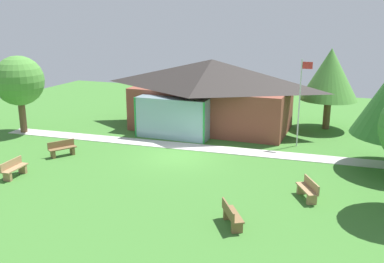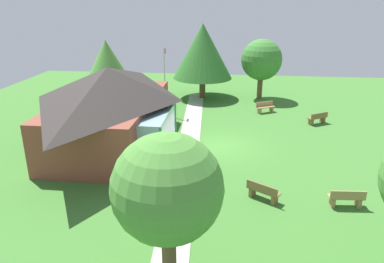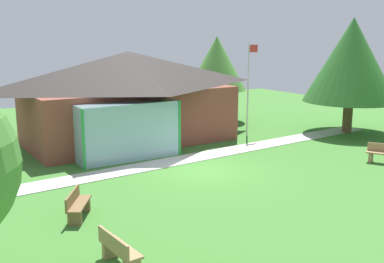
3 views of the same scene
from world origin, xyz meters
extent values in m
plane|color=#3D752D|center=(0.00, 0.00, 0.00)|extent=(44.00, 44.00, 0.00)
cube|color=brown|center=(-0.33, 6.52, 1.42)|extent=(10.24, 5.23, 2.85)
pyramid|color=#2D2826|center=(-0.33, 6.52, 3.77)|extent=(11.24, 6.23, 1.85)
cube|color=#8CB2BF|center=(-1.87, 3.31, 1.28)|extent=(4.61, 1.20, 2.56)
cylinder|color=green|center=(-4.17, 2.71, 1.28)|extent=(0.12, 0.12, 2.56)
cylinder|color=green|center=(0.44, 2.71, 1.28)|extent=(0.12, 0.12, 2.56)
cube|color=#BCB7B2|center=(0.00, 1.82, 0.01)|extent=(25.04, 2.76, 0.03)
cylinder|color=silver|center=(5.76, 4.30, 2.57)|extent=(0.08, 0.08, 5.15)
cube|color=red|center=(6.06, 4.30, 4.80)|extent=(0.60, 0.02, 0.40)
cube|color=#9E7A51|center=(-6.26, -5.71, 0.45)|extent=(0.55, 1.53, 0.06)
cube|color=#9E7A51|center=(-6.30, -5.16, 0.20)|extent=(0.41, 0.19, 0.39)
cube|color=#9E7A51|center=(-6.22, -6.26, 0.20)|extent=(0.41, 0.19, 0.39)
cube|color=#9E7A51|center=(-6.45, -5.72, 0.66)|extent=(0.17, 1.50, 0.36)
cube|color=#9E7A51|center=(7.19, -3.38, 0.45)|extent=(1.10, 1.53, 0.06)
cube|color=#9E7A51|center=(7.45, -3.86, 0.20)|extent=(0.43, 0.33, 0.39)
cube|color=#9E7A51|center=(6.93, -2.90, 0.20)|extent=(0.43, 0.33, 0.39)
cube|color=#9E7A51|center=(7.36, -3.29, 0.66)|extent=(0.77, 1.35, 0.36)
cube|color=brown|center=(4.90, -6.83, 0.45)|extent=(1.17, 1.51, 0.06)
cube|color=brown|center=(4.61, -6.36, 0.20)|extent=(0.42, 0.35, 0.39)
cube|color=brown|center=(5.19, -7.30, 0.20)|extent=(0.42, 0.35, 0.39)
cube|color=brown|center=(4.74, -6.93, 0.66)|extent=(0.84, 1.31, 0.36)
cube|color=brown|center=(-6.09, -2.24, 0.45)|extent=(1.18, 1.50, 0.06)
cube|color=brown|center=(-5.80, -1.78, 0.20)|extent=(0.42, 0.35, 0.39)
cube|color=brown|center=(-6.39, -2.70, 0.20)|extent=(0.42, 0.35, 0.39)
cube|color=brown|center=(-6.25, -2.14, 0.66)|extent=(0.86, 1.29, 0.36)
cylinder|color=brown|center=(11.18, 1.93, 0.91)|extent=(0.54, 0.54, 1.81)
cone|color=#2D6B28|center=(11.18, 1.93, 4.15)|extent=(5.19, 5.19, 4.67)
cylinder|color=brown|center=(-11.63, 1.03, 1.12)|extent=(0.44, 0.44, 2.25)
sphere|color=#4C8C38|center=(-11.63, 1.03, 3.45)|extent=(3.21, 3.21, 3.21)
cylinder|color=brown|center=(11.41, -3.16, 1.07)|extent=(0.46, 0.46, 2.14)
sphere|color=#3D7F33|center=(11.41, -3.16, 3.46)|extent=(3.52, 3.52, 3.52)
cylinder|color=brown|center=(7.08, 9.13, 1.01)|extent=(0.47, 0.47, 2.02)
cone|color=#4C8C38|center=(7.08, 9.13, 3.74)|extent=(3.82, 3.82, 3.44)
camera|label=1|loc=(8.67, -21.10, 7.62)|focal=40.64mm
camera|label=2|loc=(-20.41, -0.64, 8.43)|focal=33.77mm
camera|label=3|loc=(-10.35, -15.38, 5.47)|focal=43.39mm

